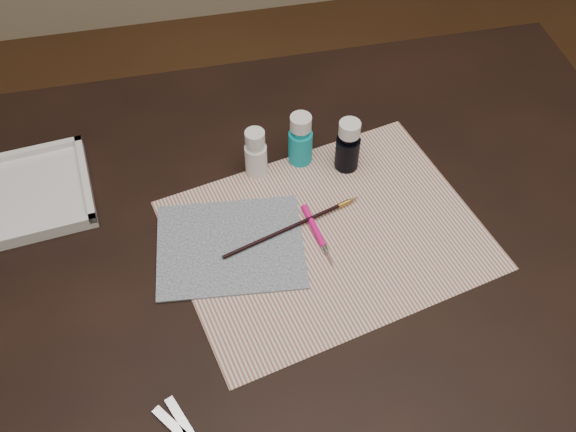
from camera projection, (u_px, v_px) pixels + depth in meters
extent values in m
cube|color=#422614|center=(288.00, 417.00, 1.61)|extent=(3.50, 3.50, 0.02)
cube|color=black|center=(288.00, 345.00, 1.31)|extent=(1.30, 0.90, 0.75)
cube|color=silver|center=(327.00, 235.00, 1.02)|extent=(0.54, 0.45, 0.00)
cube|color=#15243D|center=(230.00, 246.00, 1.00)|extent=(0.25, 0.21, 0.00)
cylinder|color=white|center=(256.00, 153.00, 1.07)|extent=(0.04, 0.04, 0.09)
cylinder|color=#11A6B3|center=(300.00, 139.00, 1.09)|extent=(0.05, 0.05, 0.10)
cylinder|color=black|center=(348.00, 145.00, 1.08)|extent=(0.05, 0.05, 0.10)
cube|color=silver|center=(30.00, 193.00, 1.06)|extent=(0.22, 0.22, 0.02)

